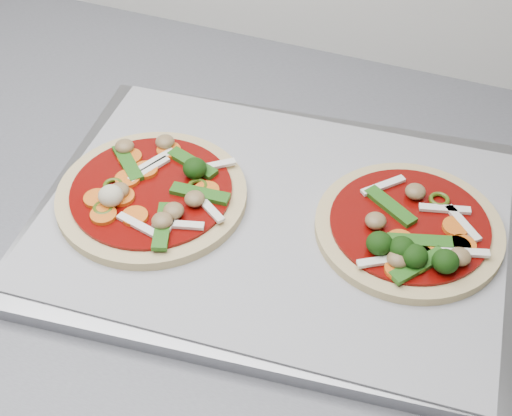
% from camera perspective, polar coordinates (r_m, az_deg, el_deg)
% --- Properties ---
extents(countertop, '(3.60, 0.60, 0.04)m').
position_cam_1_polar(countertop, '(0.75, -3.71, 0.06)').
color(countertop, slate).
rests_on(countertop, base_cabinet).
extents(baking_tray, '(0.49, 0.39, 0.01)m').
position_cam_1_polar(baking_tray, '(0.69, 1.46, -1.12)').
color(baking_tray, gray).
rests_on(baking_tray, countertop).
extents(parchment, '(0.46, 0.35, 0.00)m').
position_cam_1_polar(parchment, '(0.69, 1.47, -0.63)').
color(parchment, '#A5A5AB').
rests_on(parchment, baking_tray).
extents(pizza_left, '(0.22, 0.22, 0.03)m').
position_cam_1_polar(pizza_left, '(0.70, -8.30, 1.23)').
color(pizza_left, tan).
rests_on(pizza_left, parchment).
extents(pizza_right, '(0.21, 0.21, 0.03)m').
position_cam_1_polar(pizza_right, '(0.67, 12.20, -1.81)').
color(pizza_right, tan).
rests_on(pizza_right, parchment).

